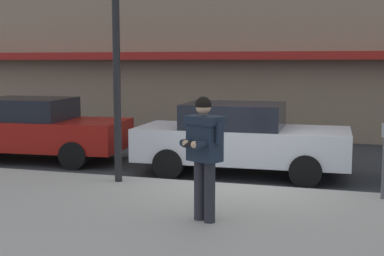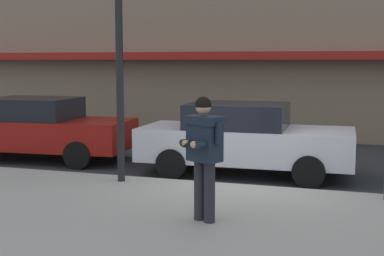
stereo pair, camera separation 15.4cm
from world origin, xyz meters
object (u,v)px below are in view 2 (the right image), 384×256
Objects in this scene: parked_sedan_near at (39,128)px; man_texting_on_phone at (204,145)px; street_lamp_post at (119,23)px; parked_sedan_mid at (244,138)px.

man_texting_on_phone is at bearing -37.02° from parked_sedan_near.
street_lamp_post is (-2.25, 2.02, 1.89)m from man_texting_on_phone.
man_texting_on_phone is at bearing -41.83° from street_lamp_post.
parked_sedan_near and parked_sedan_mid have the same top height.
parked_sedan_mid is 3.98m from man_texting_on_phone.
man_texting_on_phone is at bearing -86.13° from parked_sedan_mid.
parked_sedan_near is 6.87m from man_texting_on_phone.
parked_sedan_mid is 0.93× the size of street_lamp_post.
man_texting_on_phone is 3.57m from street_lamp_post.
parked_sedan_near is at bearing 142.98° from man_texting_on_phone.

